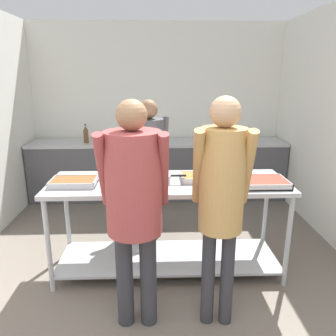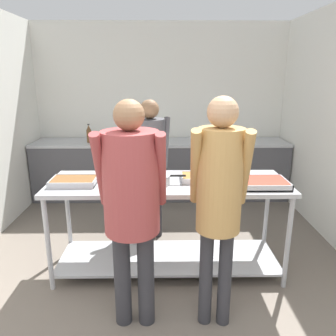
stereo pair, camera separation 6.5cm
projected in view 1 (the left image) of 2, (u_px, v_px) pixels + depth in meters
wall_rear at (157, 110)px, 5.25m from camera, size 4.02×0.06×2.65m
back_counter at (158, 169)px, 5.14m from camera, size 3.86×0.65×0.89m
serving_counter at (168, 211)px, 3.12m from camera, size 2.20×0.73×0.92m
serving_tray_greens at (74, 182)px, 2.94m from camera, size 0.40×0.27×0.05m
plate_stack at (115, 177)px, 3.06m from camera, size 0.24×0.24×0.06m
sauce_pan at (155, 179)px, 2.95m from camera, size 0.43×0.29×0.09m
serving_tray_vegetables at (207, 178)px, 3.06m from camera, size 0.47×0.26×0.05m
serving_tray_roast at (263, 182)px, 2.93m from camera, size 0.42×0.33×0.05m
guest_serving_left at (222, 190)px, 2.29m from camera, size 0.44×0.37×1.74m
guest_serving_right at (134, 195)px, 2.29m from camera, size 0.49×0.40×1.72m
cook_behind_counter at (149, 155)px, 3.69m from camera, size 0.47×0.37×1.62m
water_bottle at (86, 134)px, 4.87m from camera, size 0.07×0.07×0.28m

